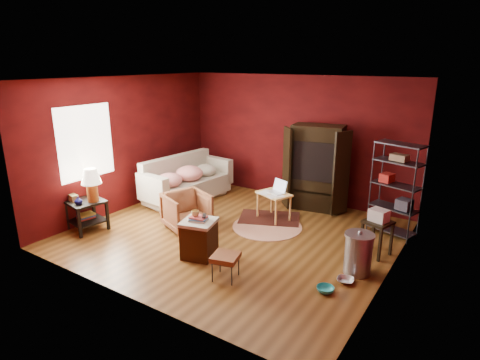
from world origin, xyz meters
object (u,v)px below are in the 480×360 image
object	(u,v)px
armchair	(187,209)
wire_shelving	(397,186)
laptop_desk	(274,196)
side_table	(89,194)
tv_armoire	(316,166)
sofa	(186,185)
hamper	(199,238)

from	to	relation	value
armchair	wire_shelving	distance (m)	3.87
armchair	laptop_desk	distance (m)	1.76
armchair	side_table	bearing A→B (deg)	146.75
armchair	laptop_desk	xyz separation A→B (m)	(1.17, 1.32, 0.11)
tv_armoire	sofa	bearing A→B (deg)	-166.52
hamper	wire_shelving	xyz separation A→B (m)	(2.43, 2.63, 0.61)
laptop_desk	armchair	bearing A→B (deg)	-110.43
side_table	laptop_desk	distance (m)	3.55
laptop_desk	tv_armoire	distance (m)	1.21
armchair	wire_shelving	size ratio (longest dim) A/B	0.45
side_table	hamper	size ratio (longest dim) A/B	1.66
hamper	wire_shelving	bearing A→B (deg)	47.26
sofa	hamper	bearing A→B (deg)	-123.26
armchair	side_table	size ratio (longest dim) A/B	0.65
side_table	laptop_desk	world-z (taller)	side_table
sofa	hamper	xyz separation A→B (m)	(1.99, -2.01, -0.03)
laptop_desk	wire_shelving	size ratio (longest dim) A/B	0.47
sofa	side_table	size ratio (longest dim) A/B	1.53
tv_armoire	wire_shelving	distance (m)	1.82
sofa	laptop_desk	world-z (taller)	laptop_desk
sofa	wire_shelving	size ratio (longest dim) A/B	1.07
side_table	hamper	world-z (taller)	side_table
side_table	wire_shelving	xyz separation A→B (m)	(4.82, 2.90, 0.22)
sofa	tv_armoire	xyz separation A→B (m)	(2.66, 1.12, 0.59)
wire_shelving	laptop_desk	bearing A→B (deg)	-149.42
tv_armoire	wire_shelving	size ratio (longest dim) A/B	1.06
side_table	wire_shelving	bearing A→B (deg)	30.99
sofa	laptop_desk	bearing A→B (deg)	-76.10
armchair	wire_shelving	world-z (taller)	wire_shelving
tv_armoire	wire_shelving	xyz separation A→B (m)	(1.75, -0.49, -0.00)
armchair	wire_shelving	bearing A→B (deg)	-38.95
laptop_desk	tv_armoire	size ratio (longest dim) A/B	0.45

